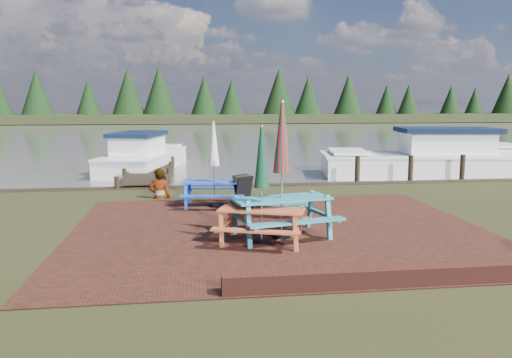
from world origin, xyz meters
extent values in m
plane|color=black|center=(0.00, 0.00, 0.00)|extent=(120.00, 120.00, 0.00)
cube|color=#381B12|center=(0.00, 1.00, 0.01)|extent=(9.00, 7.50, 0.02)
cube|color=#4C1E16|center=(1.50, -2.60, 0.15)|extent=(6.00, 0.22, 0.30)
cube|color=#434139|center=(0.00, 37.00, 0.00)|extent=(120.00, 60.00, 0.02)
cube|color=black|center=(0.00, 66.00, 0.50)|extent=(120.00, 10.00, 1.20)
cube|color=teal|center=(-0.07, 0.40, 0.83)|extent=(2.13, 1.21, 0.04)
cube|color=teal|center=(0.10, -0.34, 0.50)|extent=(2.02, 0.71, 0.04)
cube|color=teal|center=(-0.24, 1.14, 0.50)|extent=(2.02, 0.71, 0.04)
cube|color=teal|center=(-0.91, 0.20, 0.41)|extent=(0.48, 1.72, 0.83)
cube|color=teal|center=(0.78, 0.59, 0.41)|extent=(0.48, 1.72, 0.83)
cylinder|color=black|center=(-0.07, 0.40, 0.06)|extent=(0.40, 0.40, 0.11)
cylinder|color=#B2B2B7|center=(-0.07, 0.40, 1.39)|extent=(0.04, 0.04, 2.79)
cone|color=#B4192F|center=(-0.07, 0.40, 2.06)|extent=(0.36, 0.36, 1.39)
cube|color=#C95933|center=(-0.54, 0.00, 0.69)|extent=(1.79, 1.17, 0.04)
cube|color=#C95933|center=(-0.75, -0.59, 0.42)|extent=(1.65, 0.77, 0.04)
cube|color=#C95933|center=(-0.33, 0.60, 0.42)|extent=(1.65, 0.77, 0.04)
cube|color=#C95933|center=(-1.22, 0.25, 0.34)|extent=(0.56, 1.39, 0.69)
cube|color=#C95933|center=(0.14, -0.24, 0.34)|extent=(0.56, 1.39, 0.69)
cylinder|color=black|center=(-0.54, 0.00, 0.05)|extent=(0.33, 0.33, 0.09)
cylinder|color=#B2B2B7|center=(-0.54, 0.00, 1.16)|extent=(0.03, 0.03, 2.32)
cone|color=#113F25|center=(-0.54, 0.00, 1.72)|extent=(0.30, 0.30, 1.16)
cube|color=blue|center=(-1.29, 3.68, 0.68)|extent=(1.72, 0.87, 0.04)
cube|color=blue|center=(-1.38, 3.07, 0.41)|extent=(1.66, 0.46, 0.04)
cube|color=blue|center=(-1.20, 4.30, 0.41)|extent=(1.66, 0.46, 0.04)
cube|color=blue|center=(-1.99, 3.79, 0.34)|extent=(0.28, 1.42, 0.68)
cube|color=blue|center=(-0.58, 3.58, 0.34)|extent=(0.28, 1.42, 0.68)
cylinder|color=black|center=(-1.29, 3.68, 0.05)|extent=(0.33, 0.33, 0.09)
cylinder|color=#B2B2B7|center=(-1.29, 3.68, 1.14)|extent=(0.03, 0.03, 2.29)
cone|color=white|center=(-1.29, 3.68, 1.69)|extent=(0.29, 0.29, 1.14)
cube|color=black|center=(-0.55, 3.24, 0.45)|extent=(0.56, 0.51, 0.88)
cube|color=black|center=(-0.55, 3.53, 0.45)|extent=(0.56, 0.51, 0.88)
cube|color=black|center=(-0.55, 3.39, 0.87)|extent=(0.45, 0.37, 0.03)
cube|color=black|center=(-3.50, 11.50, 0.12)|extent=(1.60, 9.00, 0.06)
cube|color=black|center=(-4.25, 11.50, 0.17)|extent=(0.08, 9.00, 0.08)
cube|color=black|center=(-2.75, 11.50, 0.17)|extent=(0.08, 9.00, 0.08)
cylinder|color=black|center=(-4.30, 7.00, -0.10)|extent=(0.16, 0.16, 1.00)
cylinder|color=black|center=(-2.70, 7.00, -0.10)|extent=(0.16, 0.16, 1.00)
cube|color=white|center=(-3.91, 12.87, 0.11)|extent=(3.60, 6.79, 0.92)
cube|color=white|center=(-3.91, 12.87, 0.59)|extent=(3.67, 6.93, 0.07)
cube|color=white|center=(-4.09, 12.11, 1.03)|extent=(2.16, 3.00, 0.78)
cube|color=black|center=(-4.09, 12.11, 1.47)|extent=(2.42, 3.42, 0.17)
cube|color=white|center=(-3.37, 15.26, 0.71)|extent=(2.09, 1.55, 0.09)
cube|color=white|center=(7.40, 9.53, 0.14)|extent=(8.20, 3.93, 1.05)
cube|color=white|center=(7.40, 9.53, 0.69)|extent=(8.36, 4.01, 0.08)
cube|color=white|center=(8.34, 9.39, 1.19)|extent=(3.57, 2.46, 0.89)
cube|color=black|center=(8.34, 9.39, 1.70)|extent=(4.07, 2.75, 0.19)
cube|color=white|center=(4.45, 10.01, 0.83)|extent=(1.76, 2.51, 0.10)
cube|color=white|center=(12.06, 11.39, 0.88)|extent=(1.83, 2.43, 0.11)
imported|color=gray|center=(-2.82, 5.10, 0.88)|extent=(0.67, 0.47, 1.76)
camera|label=1|loc=(-1.91, -9.49, 2.77)|focal=35.00mm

